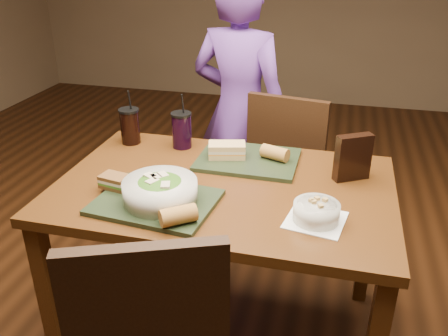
{
  "coord_description": "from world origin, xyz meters",
  "views": [
    {
      "loc": [
        0.4,
        -1.59,
        1.61
      ],
      "look_at": [
        0.0,
        0.0,
        0.82
      ],
      "focal_mm": 38.0,
      "sensor_mm": 36.0,
      "label": 1
    }
  ],
  "objects": [
    {
      "name": "cup_berry",
      "position": [
        -0.28,
        0.31,
        0.83
      ],
      "size": [
        0.09,
        0.09,
        0.25
      ],
      "color": "black",
      "rests_on": "dining_table"
    },
    {
      "name": "baguette_far",
      "position": [
        0.16,
        0.24,
        0.8
      ],
      "size": [
        0.13,
        0.09,
        0.06
      ],
      "primitive_type": "cylinder",
      "rotation": [
        0.0,
        1.57,
        -0.34
      ],
      "color": "#AD7533",
      "rests_on": "tray_far"
    },
    {
      "name": "sandwich_far",
      "position": [
        -0.04,
        0.22,
        0.8
      ],
      "size": [
        0.17,
        0.12,
        0.06
      ],
      "color": "tan",
      "rests_on": "tray_far"
    },
    {
      "name": "sandwich_near",
      "position": [
        -0.38,
        -0.16,
        0.79
      ],
      "size": [
        0.12,
        0.09,
        0.05
      ],
      "color": "#593819",
      "rests_on": "tray_near"
    },
    {
      "name": "salad_bowl",
      "position": [
        -0.18,
        -0.21,
        0.81
      ],
      "size": [
        0.27,
        0.27,
        0.09
      ],
      "color": "silver",
      "rests_on": "tray_near"
    },
    {
      "name": "chip_bag",
      "position": [
        0.48,
        0.17,
        0.84
      ],
      "size": [
        0.15,
        0.11,
        0.19
      ],
      "primitive_type": "cube",
      "rotation": [
        0.0,
        0.0,
        0.54
      ],
      "color": "black",
      "rests_on": "dining_table"
    },
    {
      "name": "tray_far",
      "position": [
        0.05,
        0.23,
        0.76
      ],
      "size": [
        0.42,
        0.33,
        0.02
      ],
      "primitive_type": "cube",
      "rotation": [
        0.0,
        0.0,
        -0.01
      ],
      "color": "black",
      "rests_on": "dining_table"
    },
    {
      "name": "dining_table",
      "position": [
        0.0,
        0.0,
        0.66
      ],
      "size": [
        1.3,
        0.85,
        0.75
      ],
      "color": "#4A290E",
      "rests_on": "ground"
    },
    {
      "name": "soup_bowl",
      "position": [
        0.37,
        -0.18,
        0.79
      ],
      "size": [
        0.22,
        0.22,
        0.08
      ],
      "color": "white",
      "rests_on": "dining_table"
    },
    {
      "name": "tray_near",
      "position": [
        -0.2,
        -0.21,
        0.76
      ],
      "size": [
        0.45,
        0.36,
        0.02
      ],
      "primitive_type": "cube",
      "rotation": [
        0.0,
        0.0,
        -0.1
      ],
      "color": "black",
      "rests_on": "dining_table"
    },
    {
      "name": "baguette_near",
      "position": [
        -0.07,
        -0.34,
        0.8
      ],
      "size": [
        0.13,
        0.12,
        0.06
      ],
      "primitive_type": "cylinder",
      "rotation": [
        0.0,
        1.57,
        0.65
      ],
      "color": "#AD7533",
      "rests_on": "tray_near"
    },
    {
      "name": "diner",
      "position": [
        -0.12,
        0.82,
        0.75
      ],
      "size": [
        0.62,
        0.47,
        1.51
      ],
      "primitive_type": "imported",
      "rotation": [
        0.0,
        0.0,
        2.92
      ],
      "color": "#5A3085",
      "rests_on": "ground"
    },
    {
      "name": "cup_cola",
      "position": [
        -0.52,
        0.3,
        0.83
      ],
      "size": [
        0.09,
        0.09,
        0.25
      ],
      "color": "black",
      "rests_on": "dining_table"
    },
    {
      "name": "chair_far",
      "position": [
        0.17,
        0.7,
        0.52
      ],
      "size": [
        0.47,
        0.47,
        0.93
      ],
      "color": "black",
      "rests_on": "ground"
    },
    {
      "name": "ground",
      "position": [
        0.0,
        0.0,
        0.0
      ],
      "size": [
        6.0,
        6.0,
        0.0
      ],
      "primitive_type": "plane",
      "color": "#381C0B",
      "rests_on": "ground"
    }
  ]
}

